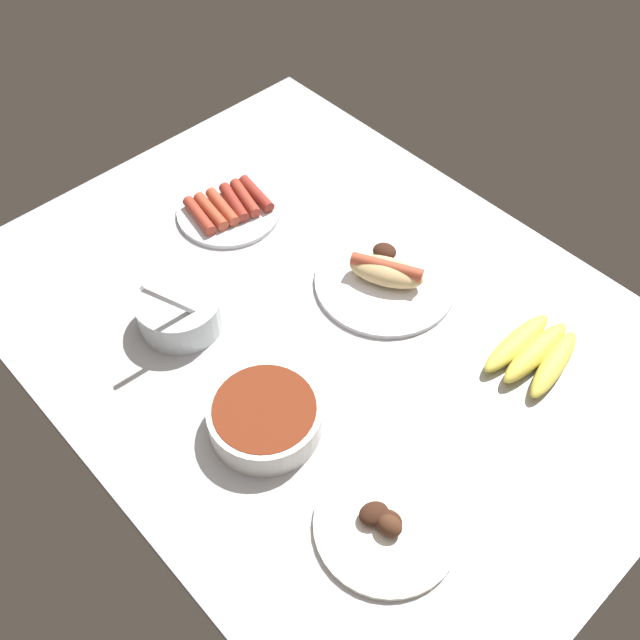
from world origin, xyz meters
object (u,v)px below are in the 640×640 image
object	(u,v)px
plate_grilled_meat	(386,524)
plate_sausages	(229,208)
bowl_coleslaw	(180,309)
bowl_chili	(265,416)
banana_bunch	(535,352)
plate_hotdog_assembled	(386,276)

from	to	relation	value
plate_grilled_meat	plate_sausages	world-z (taller)	plate_grilled_meat
bowl_coleslaw	bowl_chili	bearing A→B (deg)	-6.38
bowl_chili	bowl_coleslaw	world-z (taller)	bowl_coleslaw
plate_sausages	banana_bunch	world-z (taller)	banana_bunch
bowl_chili	plate_hotdog_assembled	xyz separation A→B (cm)	(-8.08, 35.13, -1.24)
plate_sausages	plate_hotdog_assembled	bearing A→B (deg)	15.06
plate_grilled_meat	bowl_coleslaw	size ratio (longest dim) A/B	1.31
banana_bunch	plate_hotdog_assembled	xyz separation A→B (cm)	(-28.54, -5.71, -0.02)
plate_sausages	banana_bunch	distance (cm)	64.09
plate_sausages	plate_hotdog_assembled	distance (cm)	35.01
banana_bunch	plate_hotdog_assembled	world-z (taller)	plate_hotdog_assembled
plate_sausages	plate_hotdog_assembled	size ratio (longest dim) A/B	0.80
plate_grilled_meat	bowl_chili	bearing A→B (deg)	-175.86
plate_sausages	plate_grilled_meat	bearing A→B (deg)	-20.24
plate_sausages	bowl_coleslaw	xyz separation A→B (cm)	(16.18, -23.17, 2.30)
plate_grilled_meat	banana_bunch	xyz separation A→B (cm)	(-3.56, 39.11, 0.90)
bowl_chili	banana_bunch	distance (cm)	45.70
plate_grilled_meat	plate_hotdog_assembled	size ratio (longest dim) A/B	0.81
plate_sausages	bowl_coleslaw	size ratio (longest dim) A/B	1.29
bowl_coleslaw	plate_hotdog_assembled	size ratio (longest dim) A/B	0.62
bowl_chili	banana_bunch	size ratio (longest dim) A/B	1.00
bowl_chili	plate_hotdog_assembled	size ratio (longest dim) A/B	0.69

